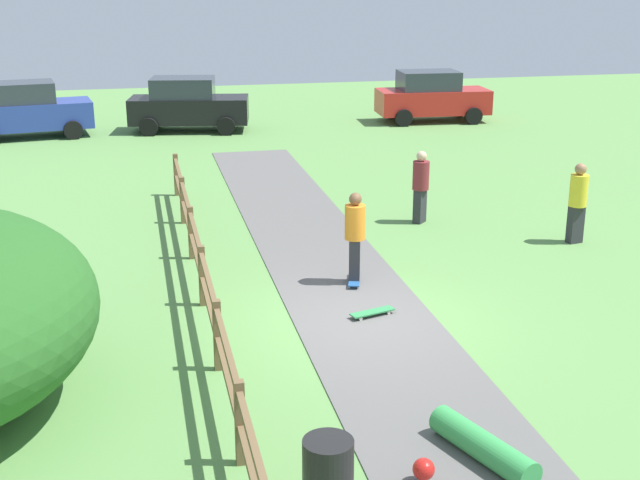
{
  "coord_description": "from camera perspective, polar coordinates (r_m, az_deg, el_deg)",
  "views": [
    {
      "loc": [
        -3.6,
        -12.78,
        5.72
      ],
      "look_at": [
        -0.45,
        1.46,
        1.0
      ],
      "focal_mm": 47.79,
      "sensor_mm": 36.0,
      "label": 1
    }
  ],
  "objects": [
    {
      "name": "bystander_maroon",
      "position": [
        19.75,
        6.75,
        3.77
      ],
      "size": [
        0.54,
        0.54,
        1.69
      ],
      "color": "#2D2D33",
      "rests_on": "ground_plane"
    },
    {
      "name": "trash_bin",
      "position": [
        9.53,
        0.54,
        -15.61
      ],
      "size": [
        0.56,
        0.56,
        0.9
      ],
      "primitive_type": "cylinder",
      "color": "black",
      "rests_on": "ground_plane"
    },
    {
      "name": "parked_car_blue",
      "position": [
        31.39,
        -19.03,
        8.23
      ],
      "size": [
        4.41,
        2.48,
        1.92
      ],
      "color": "#283D99",
      "rests_on": "ground_plane"
    },
    {
      "name": "parked_car_red",
      "position": [
        33.14,
        7.49,
        9.51
      ],
      "size": [
        4.3,
        2.21,
        1.92
      ],
      "color": "red",
      "rests_on": "ground_plane"
    },
    {
      "name": "asphalt_path",
      "position": [
        14.45,
        3.01,
        -5.37
      ],
      "size": [
        2.4,
        28.0,
        0.02
      ],
      "primitive_type": "cube",
      "color": "#605E5B",
      "rests_on": "ground_plane"
    },
    {
      "name": "skateboard_loose",
      "position": [
        14.57,
        3.53,
        -4.84
      ],
      "size": [
        0.82,
        0.42,
        0.08
      ],
      "color": "#338C4C",
      "rests_on": "asphalt_path"
    },
    {
      "name": "bystander_yellow",
      "position": [
        18.96,
        16.88,
        2.62
      ],
      "size": [
        0.45,
        0.45,
        1.75
      ],
      "color": "#2D2D33",
      "rests_on": "ground_plane"
    },
    {
      "name": "skater_fallen",
      "position": [
        10.68,
        10.56,
        -13.52
      ],
      "size": [
        1.43,
        1.62,
        0.36
      ],
      "color": "green",
      "rests_on": "asphalt_path"
    },
    {
      "name": "parked_car_black",
      "position": [
        31.26,
        -8.85,
        8.95
      ],
      "size": [
        4.43,
        2.54,
        1.92
      ],
      "color": "black",
      "rests_on": "ground_plane"
    },
    {
      "name": "wooden_fence",
      "position": [
        13.77,
        -7.46,
        -3.74
      ],
      "size": [
        0.12,
        18.12,
        1.1
      ],
      "color": "brown",
      "rests_on": "ground_plane"
    },
    {
      "name": "skater_riding",
      "position": [
        15.76,
        2.35,
        0.45
      ],
      "size": [
        0.47,
        0.82,
        1.74
      ],
      "color": "#265999",
      "rests_on": "asphalt_path"
    },
    {
      "name": "ground_plane",
      "position": [
        14.45,
        3.01,
        -5.41
      ],
      "size": [
        60.0,
        60.0,
        0.0
      ],
      "primitive_type": "plane",
      "color": "#60934C"
    }
  ]
}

